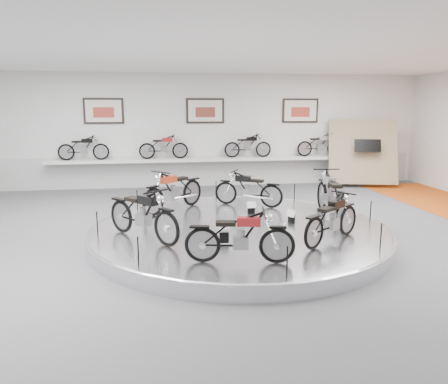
{
  "coord_description": "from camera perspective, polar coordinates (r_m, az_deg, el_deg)",
  "views": [
    {
      "loc": [
        -1.69,
        -8.67,
        2.85
      ],
      "look_at": [
        -0.29,
        0.6,
        1.01
      ],
      "focal_mm": 35.0,
      "sensor_mm": 36.0,
      "label": 1
    }
  ],
  "objects": [
    {
      "name": "floor",
      "position": [
        9.28,
        2.34,
        -6.78
      ],
      "size": [
        16.0,
        16.0,
        0.0
      ],
      "primitive_type": "plane",
      "color": "#4C4C4E",
      "rests_on": "ground"
    },
    {
      "name": "ceiling",
      "position": [
        8.91,
        2.56,
        18.52
      ],
      "size": [
        16.0,
        16.0,
        0.0
      ],
      "primitive_type": "plane",
      "rotation": [
        3.14,
        0.0,
        0.0
      ],
      "color": "white",
      "rests_on": "wall_back"
    },
    {
      "name": "wall_back",
      "position": [
        15.78,
        -2.46,
        8.01
      ],
      "size": [
        16.0,
        0.0,
        16.0
      ],
      "primitive_type": "plane",
      "rotation": [
        1.57,
        0.0,
        0.0
      ],
      "color": "silver",
      "rests_on": "floor"
    },
    {
      "name": "dado_band",
      "position": [
        15.91,
        -2.41,
        2.78
      ],
      "size": [
        15.68,
        0.04,
        1.1
      ],
      "primitive_type": "cube",
      "color": "#BCBCBA",
      "rests_on": "floor"
    },
    {
      "name": "display_platform",
      "position": [
        9.52,
        2.01,
        -5.38
      ],
      "size": [
        6.4,
        6.4,
        0.3
      ],
      "primitive_type": "cylinder",
      "color": "silver",
      "rests_on": "floor"
    },
    {
      "name": "platform_rim",
      "position": [
        9.48,
        2.01,
        -4.68
      ],
      "size": [
        6.4,
        6.4,
        0.1
      ],
      "primitive_type": "torus",
      "color": "#B2B2BA",
      "rests_on": "display_platform"
    },
    {
      "name": "shelf",
      "position": [
        15.57,
        -2.31,
        4.27
      ],
      "size": [
        11.0,
        0.55,
        0.1
      ],
      "primitive_type": "cube",
      "color": "silver",
      "rests_on": "wall_back"
    },
    {
      "name": "poster_left",
      "position": [
        15.73,
        -15.45,
        10.17
      ],
      "size": [
        1.35,
        0.06,
        0.88
      ],
      "primitive_type": "cube",
      "color": "silver",
      "rests_on": "wall_back"
    },
    {
      "name": "poster_center",
      "position": [
        15.72,
        -2.47,
        10.55
      ],
      "size": [
        1.35,
        0.06,
        0.88
      ],
      "primitive_type": "cube",
      "color": "silver",
      "rests_on": "wall_back"
    },
    {
      "name": "poster_right",
      "position": [
        16.47,
        9.94,
        10.42
      ],
      "size": [
        1.35,
        0.06,
        0.88
      ],
      "primitive_type": "cube",
      "color": "silver",
      "rests_on": "wall_back"
    },
    {
      "name": "display_panel",
      "position": [
        16.55,
        17.66,
        5.04
      ],
      "size": [
        2.56,
        1.52,
        2.3
      ],
      "primitive_type": "cube",
      "rotation": [
        -0.35,
        0.0,
        -0.26
      ],
      "color": "#8E7D59",
      "rests_on": "floor"
    },
    {
      "name": "shelf_bike_a",
      "position": [
        15.64,
        -17.88,
        5.31
      ],
      "size": [
        1.22,
        0.43,
        0.73
      ],
      "primitive_type": null,
      "color": "black",
      "rests_on": "shelf"
    },
    {
      "name": "shelf_bike_b",
      "position": [
        15.44,
        -7.89,
        5.67
      ],
      "size": [
        1.22,
        0.43,
        0.73
      ],
      "primitive_type": null,
      "color": "maroon",
      "rests_on": "shelf"
    },
    {
      "name": "shelf_bike_c",
      "position": [
        15.76,
        3.13,
        5.87
      ],
      "size": [
        1.22,
        0.43,
        0.73
      ],
      "primitive_type": null,
      "color": "black",
      "rests_on": "shelf"
    },
    {
      "name": "shelf_bike_d",
      "position": [
        16.52,
        12.39,
        5.87
      ],
      "size": [
        1.22,
        0.43,
        0.73
      ],
      "primitive_type": null,
      "color": "silver",
      "rests_on": "shelf"
    },
    {
      "name": "bike_a",
      "position": [
        10.41,
        13.81,
        -0.31
      ],
      "size": [
        0.83,
        1.91,
        1.09
      ],
      "primitive_type": null,
      "rotation": [
        0.0,
        0.0,
        1.47
      ],
      "color": "silver",
      "rests_on": "display_platform"
    },
    {
      "name": "bike_b",
      "position": [
        11.31,
        3.19,
        0.44
      ],
      "size": [
        1.63,
        1.25,
        0.92
      ],
      "primitive_type": null,
      "rotation": [
        0.0,
        0.0,
        2.62
      ],
      "color": "black",
      "rests_on": "display_platform"
    },
    {
      "name": "bike_c",
      "position": [
        10.85,
        -6.61,
        0.25
      ],
      "size": [
        1.69,
        1.69,
        1.04
      ],
      "primitive_type": null,
      "rotation": [
        0.0,
        0.0,
        3.93
      ],
      "color": "#B43819",
      "rests_on": "display_platform"
    },
    {
      "name": "bike_d",
      "position": [
        8.59,
        -10.58,
        -2.78
      ],
      "size": [
        1.6,
        1.73,
        1.03
      ],
      "primitive_type": null,
      "rotation": [
        0.0,
        0.0,
        5.41
      ],
      "color": "black",
      "rests_on": "display_platform"
    },
    {
      "name": "bike_e",
      "position": [
        7.2,
        2.07,
        -5.81
      ],
      "size": [
        1.62,
        0.83,
        0.91
      ],
      "primitive_type": null,
      "rotation": [
        0.0,
        0.0,
        6.09
      ],
      "color": "maroon",
      "rests_on": "display_platform"
    },
    {
      "name": "bike_f",
      "position": [
        8.53,
        13.94,
        -3.39
      ],
      "size": [
        1.58,
        1.39,
        0.92
      ],
      "primitive_type": null,
      "rotation": [
        0.0,
        0.0,
        6.94
      ],
      "color": "black",
      "rests_on": "display_platform"
    }
  ]
}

